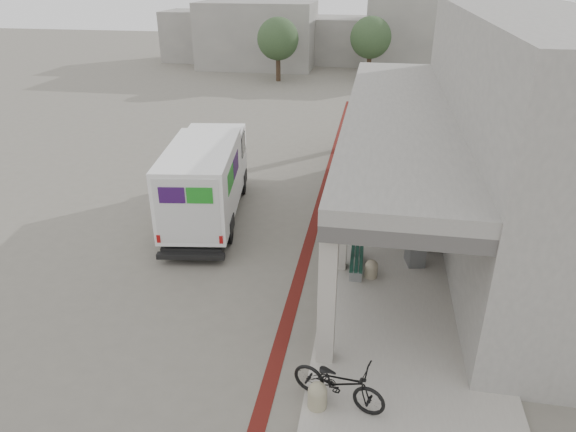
% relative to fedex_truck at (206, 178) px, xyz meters
% --- Properties ---
extents(ground, '(120.00, 120.00, 0.00)m').
position_rel_fedex_truck_xyz_m(ground, '(2.79, -3.21, -1.54)').
color(ground, '#6A655B').
rests_on(ground, ground).
extents(bike_lane_stripe, '(0.35, 40.00, 0.01)m').
position_rel_fedex_truck_xyz_m(bike_lane_stripe, '(3.79, -1.21, -1.53)').
color(bike_lane_stripe, '#531510').
rests_on(bike_lane_stripe, ground).
extents(sidewalk, '(4.40, 28.00, 0.12)m').
position_rel_fedex_truck_xyz_m(sidewalk, '(6.79, -3.21, -1.48)').
color(sidewalk, '#9F988F').
rests_on(sidewalk, ground).
extents(transit_building, '(7.60, 17.00, 7.00)m').
position_rel_fedex_truck_xyz_m(transit_building, '(9.62, 1.29, 1.86)').
color(transit_building, gray).
rests_on(transit_building, ground).
extents(distant_backdrop, '(28.00, 10.00, 6.50)m').
position_rel_fedex_truck_xyz_m(distant_backdrop, '(-0.06, 32.67, 1.16)').
color(distant_backdrop, gray).
rests_on(distant_backdrop, ground).
extents(tree_left, '(3.20, 3.20, 4.80)m').
position_rel_fedex_truck_xyz_m(tree_left, '(-2.21, 24.79, 1.64)').
color(tree_left, '#38281C').
rests_on(tree_left, ground).
extents(tree_mid, '(3.20, 3.20, 4.80)m').
position_rel_fedex_truck_xyz_m(tree_mid, '(4.79, 26.79, 1.64)').
color(tree_mid, '#38281C').
rests_on(tree_mid, ground).
extents(tree_right, '(3.20, 3.20, 4.80)m').
position_rel_fedex_truck_xyz_m(tree_right, '(12.79, 25.79, 1.64)').
color(tree_right, '#38281C').
rests_on(tree_right, ground).
extents(fedex_truck, '(3.00, 7.00, 2.89)m').
position_rel_fedex_truck_xyz_m(fedex_truck, '(0.00, 0.00, 0.00)').
color(fedex_truck, black).
rests_on(fedex_truck, ground).
extents(bench, '(0.39, 1.67, 0.39)m').
position_rel_fedex_truck_xyz_m(bench, '(5.39, -2.74, -1.14)').
color(bench, gray).
rests_on(bench, sidewalk).
extents(bollard_near, '(0.39, 0.39, 0.59)m').
position_rel_fedex_truck_xyz_m(bollard_near, '(4.89, -8.18, -1.13)').
color(bollard_near, gray).
rests_on(bollard_near, sidewalk).
extents(bollard_far, '(0.36, 0.36, 0.54)m').
position_rel_fedex_truck_xyz_m(bollard_far, '(5.82, -3.12, -1.15)').
color(bollard_far, gray).
rests_on(bollard_far, sidewalk).
extents(utility_cabinet, '(0.60, 0.72, 1.07)m').
position_rel_fedex_truck_xyz_m(utility_cabinet, '(7.09, -2.13, -0.88)').
color(utility_cabinet, slate).
rests_on(utility_cabinet, sidewalk).
extents(bicycle_black, '(2.09, 1.25, 1.04)m').
position_rel_fedex_truck_xyz_m(bicycle_black, '(5.29, -7.99, -0.90)').
color(bicycle_black, black).
rests_on(bicycle_black, sidewalk).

